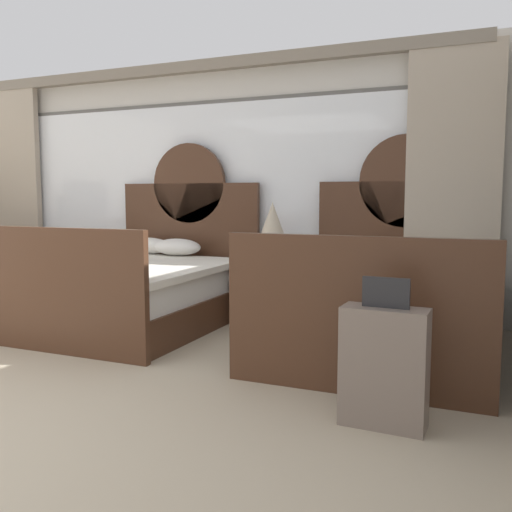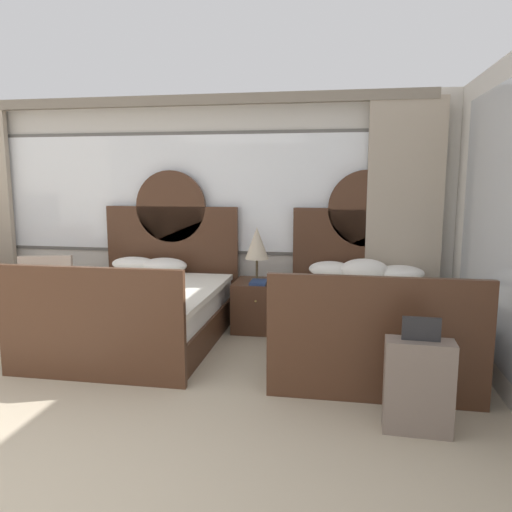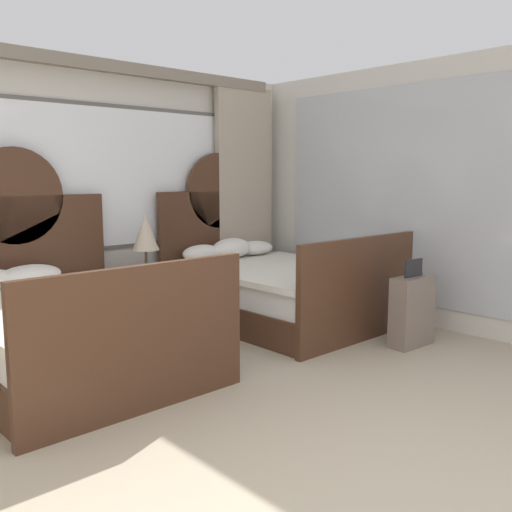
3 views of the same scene
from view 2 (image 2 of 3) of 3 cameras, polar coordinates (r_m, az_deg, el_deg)
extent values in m
cube|color=beige|center=(6.23, -8.68, 5.55)|extent=(6.51, 0.07, 2.70)
cube|color=#5B5954|center=(6.18, -8.85, 7.20)|extent=(4.93, 0.02, 1.48)
cube|color=white|center=(6.18, -8.87, 7.20)|extent=(4.85, 0.02, 1.40)
cube|color=tan|center=(5.82, 16.78, 4.55)|extent=(0.84, 0.08, 2.60)
cube|color=gray|center=(6.16, -9.38, 17.35)|extent=(5.98, 0.10, 0.12)
cube|color=#472B1C|center=(5.38, -13.24, -8.14)|extent=(1.59, 2.02, 0.30)
cube|color=white|center=(5.31, -13.35, -5.38)|extent=(1.53, 1.92, 0.24)
cube|color=silver|center=(5.20, -13.75, -4.01)|extent=(1.63, 1.82, 0.06)
cube|color=#472B1C|center=(6.20, -9.68, -0.66)|extent=(1.67, 0.06, 1.37)
cylinder|color=#472B1C|center=(6.12, -9.85, 5.68)|extent=(0.87, 0.06, 0.87)
cube|color=#472B1C|center=(4.38, -18.75, -7.60)|extent=(1.67, 0.06, 0.99)
ellipsoid|color=white|center=(6.13, -13.90, -0.92)|extent=(0.57, 0.25, 0.18)
ellipsoid|color=white|center=(5.96, -10.55, -1.08)|extent=(0.54, 0.33, 0.18)
cube|color=#472B1C|center=(4.98, 12.79, -9.53)|extent=(1.59, 2.02, 0.30)
cube|color=white|center=(4.90, 12.90, -6.55)|extent=(1.53, 1.92, 0.24)
cube|color=silver|center=(4.79, 13.01, -5.10)|extent=(1.63, 1.82, 0.06)
cube|color=#472B1C|center=(5.86, 12.47, -1.31)|extent=(1.67, 0.06, 1.37)
cylinder|color=#472B1C|center=(5.78, 12.70, 5.41)|extent=(0.87, 0.06, 0.87)
cube|color=#472B1C|center=(3.88, 13.74, -9.52)|extent=(1.67, 0.06, 0.99)
ellipsoid|color=white|center=(5.68, 8.61, -1.51)|extent=(0.49, 0.25, 0.18)
ellipsoid|color=white|center=(5.60, 12.46, -1.50)|extent=(0.52, 0.31, 0.24)
ellipsoid|color=white|center=(5.67, 16.41, -1.88)|extent=(0.51, 0.33, 0.17)
cube|color=#472B1C|center=(5.64, 0.47, -5.74)|extent=(0.57, 0.57, 0.56)
sphere|color=tan|center=(5.32, -0.05, -5.27)|extent=(0.02, 0.02, 0.02)
cylinder|color=brown|center=(5.61, 0.10, -2.78)|extent=(0.14, 0.14, 0.02)
cylinder|color=brown|center=(5.58, 0.10, -1.50)|extent=(0.03, 0.03, 0.23)
cone|color=beige|center=(5.54, 0.10, 1.53)|extent=(0.27, 0.27, 0.36)
cube|color=navy|center=(5.46, 0.34, -3.06)|extent=(0.18, 0.26, 0.03)
cube|color=#B29E8E|center=(6.43, -22.36, -3.80)|extent=(0.73, 0.73, 0.10)
cube|color=#B29E8E|center=(6.14, -23.15, -1.93)|extent=(0.59, 0.24, 0.42)
cube|color=#B29E8E|center=(6.33, -20.14, -2.65)|extent=(0.20, 0.52, 0.16)
cube|color=#B29E8E|center=(6.48, -24.67, -2.67)|extent=(0.20, 0.52, 0.16)
cylinder|color=#472B1C|center=(6.64, -19.66, -5.08)|extent=(0.04, 0.04, 0.32)
cylinder|color=#472B1C|center=(6.77, -23.69, -5.06)|extent=(0.04, 0.04, 0.32)
cylinder|color=#472B1C|center=(6.18, -20.68, -6.16)|extent=(0.04, 0.04, 0.32)
cylinder|color=#472B1C|center=(6.32, -24.98, -6.11)|extent=(0.04, 0.04, 0.32)
cube|color=#B29E8E|center=(6.64, -26.29, -2.52)|extent=(0.16, 0.53, 0.16)
cylinder|color=#472B1C|center=(6.89, -24.73, -4.90)|extent=(0.04, 0.04, 0.32)
cylinder|color=#472B1C|center=(7.23, -27.46, -4.45)|extent=(0.04, 0.04, 0.32)
cube|color=#75665B|center=(3.60, 18.29, -14.18)|extent=(0.46, 0.21, 0.65)
cube|color=#232326|center=(3.46, 18.62, -8.01)|extent=(0.25, 0.03, 0.16)
cylinder|color=black|center=(3.71, 15.13, -18.39)|extent=(0.05, 0.02, 0.05)
cylinder|color=black|center=(3.75, 20.95, -18.38)|extent=(0.05, 0.02, 0.05)
camera|label=1|loc=(1.20, 76.09, -21.78)|focal=38.79mm
camera|label=3|loc=(3.94, -71.81, 0.79)|focal=39.43mm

